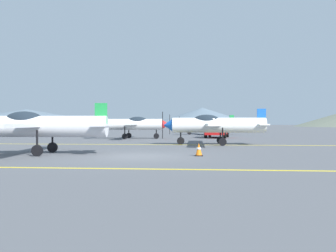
% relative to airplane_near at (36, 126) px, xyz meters
% --- Properties ---
extents(ground_plane, '(400.00, 400.00, 0.00)m').
position_rel_airplane_near_xyz_m(ground_plane, '(4.95, -0.63, -1.36)').
color(ground_plane, '#54565B').
extents(apron_line_near, '(80.00, 0.16, 0.01)m').
position_rel_airplane_near_xyz_m(apron_line_near, '(4.95, -4.79, -1.35)').
color(apron_line_near, yellow).
rests_on(apron_line_near, ground_plane).
extents(apron_line_far, '(80.00, 0.16, 0.01)m').
position_rel_airplane_near_xyz_m(apron_line_far, '(4.95, 7.59, -1.35)').
color(apron_line_far, yellow).
rests_on(apron_line_far, ground_plane).
extents(airplane_near, '(7.00, 8.05, 2.41)m').
position_rel_airplane_near_xyz_m(airplane_near, '(0.00, 0.00, 0.00)').
color(airplane_near, silver).
rests_on(airplane_near, ground_plane).
extents(airplane_mid, '(6.94, 8.01, 2.41)m').
position_rel_airplane_near_xyz_m(airplane_mid, '(8.73, 7.86, 0.00)').
color(airplane_mid, white).
rests_on(airplane_mid, ground_plane).
extents(airplane_far, '(6.95, 8.02, 2.41)m').
position_rel_airplane_near_xyz_m(airplane_far, '(1.53, 16.11, 0.00)').
color(airplane_far, white).
rests_on(airplane_far, ground_plane).
extents(airplane_back, '(7.05, 8.04, 2.41)m').
position_rel_airplane_near_xyz_m(airplane_back, '(8.76, 27.94, 0.00)').
color(airplane_back, '#33478C').
rests_on(airplane_back, ground_plane).
extents(car_sedan, '(2.58, 4.54, 1.62)m').
position_rel_airplane_near_xyz_m(car_sedan, '(9.45, 18.86, -0.51)').
color(car_sedan, red).
rests_on(car_sedan, ground_plane).
extents(traffic_cone_front, '(0.36, 0.36, 0.59)m').
position_rel_airplane_near_xyz_m(traffic_cone_front, '(7.66, -0.17, -1.07)').
color(traffic_cone_front, black).
rests_on(traffic_cone_front, ground_plane).
extents(hill_left, '(87.74, 87.74, 7.53)m').
position_rel_airplane_near_xyz_m(hill_left, '(-71.41, 141.60, 2.41)').
color(hill_left, slate).
rests_on(hill_left, ground_plane).
extents(hill_centerleft, '(51.22, 51.22, 8.21)m').
position_rel_airplane_near_xyz_m(hill_centerleft, '(9.42, 146.29, 2.75)').
color(hill_centerleft, slate).
rests_on(hill_centerleft, ground_plane).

